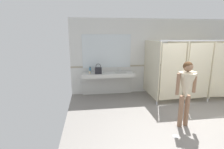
{
  "coord_description": "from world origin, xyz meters",
  "views": [
    {
      "loc": [
        -2.98,
        -3.54,
        2.2
      ],
      "look_at": [
        -2.24,
        1.61,
        1.0
      ],
      "focal_mm": 27.4,
      "sensor_mm": 36.0,
      "label": 1
    }
  ],
  "objects_px": {
    "handbag": "(98,70)",
    "paper_cup": "(90,72)",
    "soap_dispenser": "(90,70)",
    "person_standing": "(186,87)"
  },
  "relations": [
    {
      "from": "handbag",
      "to": "paper_cup",
      "type": "height_order",
      "value": "handbag"
    },
    {
      "from": "paper_cup",
      "to": "soap_dispenser",
      "type": "bearing_deg",
      "value": 84.84
    },
    {
      "from": "soap_dispenser",
      "to": "paper_cup",
      "type": "height_order",
      "value": "soap_dispenser"
    },
    {
      "from": "person_standing",
      "to": "handbag",
      "type": "xyz_separation_m",
      "value": [
        -1.93,
        2.3,
        -0.02
      ]
    },
    {
      "from": "person_standing",
      "to": "handbag",
      "type": "distance_m",
      "value": 3.0
    },
    {
      "from": "soap_dispenser",
      "to": "paper_cup",
      "type": "bearing_deg",
      "value": -95.16
    },
    {
      "from": "handbag",
      "to": "paper_cup",
      "type": "relative_size",
      "value": 4.02
    },
    {
      "from": "soap_dispenser",
      "to": "paper_cup",
      "type": "distance_m",
      "value": 0.2
    },
    {
      "from": "soap_dispenser",
      "to": "person_standing",
      "type": "bearing_deg",
      "value": -49.58
    },
    {
      "from": "handbag",
      "to": "paper_cup",
      "type": "distance_m",
      "value": 0.32
    }
  ]
}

